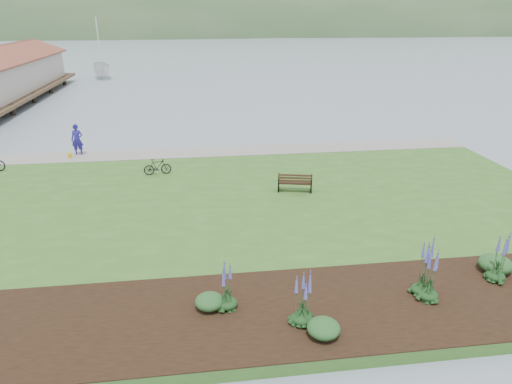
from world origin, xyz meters
TOP-DOWN VIEW (x-y plane):
  - ground at (0.00, 0.00)m, footprint 600.00×600.00m
  - lawn at (0.00, -2.00)m, footprint 34.00×20.00m
  - shoreline_path at (0.00, 6.90)m, footprint 34.00×2.20m
  - garden_bed at (3.00, -9.80)m, footprint 24.00×4.40m
  - far_hillside at (20.00, 170.00)m, footprint 580.00×80.00m
  - park_bench at (4.30, -0.47)m, footprint 1.75×1.01m
  - person at (-7.60, 7.36)m, footprint 0.84×0.59m
  - bicycle_b at (-2.54, 3.02)m, footprint 0.60×1.52m
  - sailboat at (-12.81, 45.70)m, footprint 11.70×11.83m
  - pannier at (-8.00, 6.71)m, footprint 0.25×0.34m
  - echium_0 at (2.36, -10.47)m, footprint 0.62×0.62m
  - echium_1 at (6.36, -9.56)m, footprint 0.62×0.62m
  - echium_2 at (6.44, -9.86)m, footprint 0.62×0.62m
  - echium_3 at (9.16, -9.14)m, footprint 0.62×0.62m
  - echium_4 at (0.30, -9.48)m, footprint 0.62×0.62m
  - shrub_0 at (-0.22, -9.42)m, footprint 0.87×0.87m
  - shrub_1 at (2.81, -11.08)m, footprint 0.92×0.92m
  - shrub_2 at (9.48, -8.63)m, footprint 1.10×1.10m

SIDE VIEW (x-z plane):
  - ground at x=0.00m, z-range 0.00..0.00m
  - far_hillside at x=20.00m, z-range -19.00..19.00m
  - sailboat at x=-12.81m, z-range -12.73..12.73m
  - lawn at x=0.00m, z-range 0.00..0.40m
  - shoreline_path at x=0.00m, z-range 0.40..0.43m
  - garden_bed at x=3.00m, z-range 0.40..0.44m
  - pannier at x=-8.00m, z-range 0.40..0.73m
  - shrub_0 at x=-0.22m, z-range 0.44..0.87m
  - shrub_1 at x=2.81m, z-range 0.44..0.90m
  - shrub_2 at x=9.48m, z-range 0.44..0.99m
  - bicycle_b at x=-2.54m, z-range 0.40..1.29m
  - park_bench at x=4.30m, z-range 0.40..1.41m
  - echium_4 at x=0.30m, z-range 0.20..1.99m
  - echium_0 at x=2.36m, z-range 0.25..2.03m
  - echium_2 at x=6.44m, z-range 0.25..2.07m
  - echium_3 at x=9.16m, z-range 0.24..2.24m
  - echium_1 at x=6.36m, z-range 0.18..2.40m
  - person at x=-7.60m, z-range 0.40..2.66m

